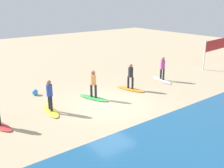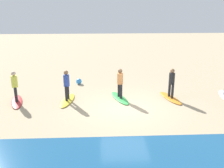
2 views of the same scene
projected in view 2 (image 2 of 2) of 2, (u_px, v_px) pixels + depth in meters
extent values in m
plane|color=tan|center=(125.00, 108.00, 13.30)|extent=(60.00, 60.00, 0.00)
ellipsoid|color=orange|center=(170.00, 98.00, 14.49)|extent=(1.12, 2.17, 0.09)
cylinder|color=#232328|center=(172.00, 91.00, 14.21)|extent=(0.14, 0.14, 0.78)
cylinder|color=#232328|center=(169.00, 90.00, 14.50)|extent=(0.14, 0.14, 0.78)
cylinder|color=#262628|center=(172.00, 78.00, 14.14)|extent=(0.32, 0.32, 0.62)
sphere|color=#9E704C|center=(172.00, 71.00, 14.00)|extent=(0.24, 0.24, 0.24)
ellipsoid|color=green|center=(120.00, 98.00, 14.47)|extent=(1.18, 2.17, 0.09)
cylinder|color=#232328|center=(121.00, 92.00, 14.19)|extent=(0.14, 0.14, 0.78)
cylinder|color=#232328|center=(119.00, 90.00, 14.48)|extent=(0.14, 0.14, 0.78)
cylinder|color=#E58C4C|center=(120.00, 79.00, 14.12)|extent=(0.32, 0.32, 0.62)
sphere|color=brown|center=(120.00, 71.00, 13.98)|extent=(0.24, 0.24, 0.24)
ellipsoid|color=yellow|center=(68.00, 100.00, 14.15)|extent=(0.89, 2.16, 0.09)
cylinder|color=#232328|center=(66.00, 94.00, 13.86)|extent=(0.14, 0.14, 0.78)
cylinder|color=#232328|center=(68.00, 92.00, 14.17)|extent=(0.14, 0.14, 0.78)
cylinder|color=#334CAD|center=(66.00, 80.00, 13.80)|extent=(0.32, 0.32, 0.62)
sphere|color=#9E704C|center=(66.00, 73.00, 13.66)|extent=(0.24, 0.24, 0.24)
ellipsoid|color=red|center=(17.00, 102.00, 13.98)|extent=(1.11, 2.17, 0.09)
cylinder|color=#232328|center=(16.00, 95.00, 13.70)|extent=(0.14, 0.14, 0.78)
cylinder|color=#232328|center=(16.00, 93.00, 13.99)|extent=(0.14, 0.14, 0.78)
cylinder|color=#E0E04C|center=(14.00, 81.00, 13.62)|extent=(0.32, 0.32, 0.62)
sphere|color=beige|center=(13.00, 74.00, 13.49)|extent=(0.24, 0.24, 0.24)
sphere|color=#338CE5|center=(79.00, 81.00, 16.94)|extent=(0.36, 0.36, 0.36)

